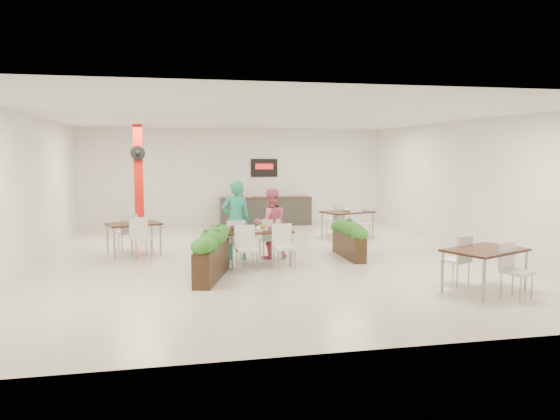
% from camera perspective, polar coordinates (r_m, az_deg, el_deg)
% --- Properties ---
extents(ground, '(12.00, 12.00, 0.00)m').
position_cam_1_polar(ground, '(12.54, -1.19, -5.06)').
color(ground, beige).
rests_on(ground, ground).
extents(room_shell, '(10.10, 12.10, 3.22)m').
position_cam_1_polar(room_shell, '(12.32, -1.21, 4.14)').
color(room_shell, white).
rests_on(room_shell, ground).
extents(red_column, '(0.40, 0.41, 3.20)m').
position_cam_1_polar(red_column, '(15.91, -14.54, 3.06)').
color(red_column, '#AA150B').
rests_on(red_column, ground).
extents(service_counter, '(3.00, 0.64, 2.20)m').
position_cam_1_polar(service_counter, '(18.15, -1.48, -0.05)').
color(service_counter, '#292725').
rests_on(service_counter, ground).
extents(main_table, '(1.46, 1.71, 0.92)m').
position_cam_1_polar(main_table, '(11.74, -2.32, -2.67)').
color(main_table, black).
rests_on(main_table, ground).
extents(diner_man, '(0.69, 0.48, 1.79)m').
position_cam_1_polar(diner_man, '(12.29, -4.64, -1.07)').
color(diner_man, teal).
rests_on(diner_man, ground).
extents(diner_woman, '(0.82, 0.66, 1.59)m').
position_cam_1_polar(diner_woman, '(12.43, -0.98, -1.44)').
color(diner_woman, pink).
rests_on(diner_woman, ground).
extents(planter_left, '(0.89, 1.95, 1.06)m').
position_cam_1_polar(planter_left, '(10.55, -7.11, -4.34)').
color(planter_left, black).
rests_on(planter_left, ground).
extents(planter_right, '(0.42, 1.77, 0.92)m').
position_cam_1_polar(planter_right, '(12.70, 7.21, -2.76)').
color(planter_right, black).
rests_on(planter_right, ground).
extents(side_table_a, '(1.39, 1.67, 0.92)m').
position_cam_1_polar(side_table_a, '(13.37, -15.05, -1.84)').
color(side_table_a, black).
rests_on(side_table_a, ground).
extents(side_table_b, '(1.56, 1.67, 0.92)m').
position_cam_1_polar(side_table_b, '(15.66, 7.05, -0.52)').
color(side_table_b, black).
rests_on(side_table_b, ground).
extents(side_table_c, '(1.63, 1.65, 0.92)m').
position_cam_1_polar(side_table_c, '(10.12, 20.64, -4.44)').
color(side_table_c, black).
rests_on(side_table_c, ground).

